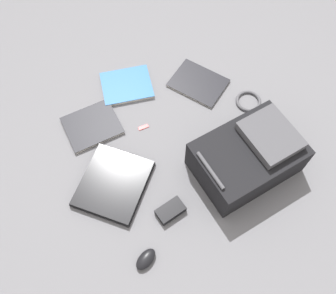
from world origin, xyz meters
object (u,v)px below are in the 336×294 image
object	(u,v)px
power_brick	(170,211)
cable_coil	(248,101)
book_blue	(198,83)
backpack	(248,156)
usb_stick	(143,127)
book_manual	(92,126)
computer_mouse	(146,259)
laptop	(113,183)
book_comic	(127,85)

from	to	relation	value
power_brick	cable_coil	bearing A→B (deg)	-53.29
book_blue	cable_coil	world-z (taller)	cable_coil
backpack	book_blue	bearing A→B (deg)	3.75
cable_coil	usb_stick	size ratio (longest dim) A/B	2.52
book_manual	computer_mouse	xyz separation A→B (m)	(-0.69, -0.06, 0.01)
usb_stick	book_blue	bearing A→B (deg)	-65.16
backpack	power_brick	world-z (taller)	backpack
cable_coil	usb_stick	xyz separation A→B (m)	(0.03, 0.54, -0.00)
book_blue	usb_stick	xyz separation A→B (m)	(-0.16, 0.35, -0.00)
backpack	laptop	distance (m)	0.61
computer_mouse	usb_stick	bearing A→B (deg)	-48.39
book_blue	power_brick	distance (m)	0.71
book_manual	computer_mouse	distance (m)	0.69
power_brick	backpack	bearing A→B (deg)	-75.86
book_blue	power_brick	world-z (taller)	power_brick
cable_coil	usb_stick	world-z (taller)	cable_coil
book_manual	book_blue	distance (m)	0.59
book_comic	book_manual	distance (m)	0.29
laptop	usb_stick	xyz separation A→B (m)	(0.24, -0.21, -0.01)
laptop	book_comic	bearing A→B (deg)	-22.00
book_manual	book_blue	xyz separation A→B (m)	(0.08, -0.58, -0.00)
book_manual	computer_mouse	size ratio (longest dim) A/B	2.83
backpack	laptop	size ratio (longest dim) A/B	1.18
book_blue	cable_coil	xyz separation A→B (m)	(-0.19, -0.20, 0.00)
backpack	power_brick	size ratio (longest dim) A/B	4.12
book_comic	power_brick	world-z (taller)	power_brick
backpack	cable_coil	distance (m)	0.37
laptop	power_brick	bearing A→B (deg)	-135.27
book_comic	usb_stick	distance (m)	0.26
computer_mouse	book_comic	bearing A→B (deg)	-43.10
book_manual	backpack	bearing A→B (deg)	-125.06
backpack	book_manual	world-z (taller)	backpack
computer_mouse	usb_stick	distance (m)	0.63
book_comic	usb_stick	bearing A→B (deg)	-178.03
laptop	power_brick	distance (m)	0.28
book_blue	usb_stick	distance (m)	0.38
backpack	book_manual	size ratio (longest dim) A/B	1.76
computer_mouse	power_brick	xyz separation A→B (m)	(0.16, -0.16, -0.00)
usb_stick	laptop	bearing A→B (deg)	138.77
backpack	computer_mouse	xyz separation A→B (m)	(-0.26, 0.56, -0.08)
laptop	usb_stick	world-z (taller)	laptop
backpack	book_manual	xyz separation A→B (m)	(0.43, 0.61, -0.09)
backpack	usb_stick	world-z (taller)	backpack
book_manual	cable_coil	size ratio (longest dim) A/B	2.20
cable_coil	power_brick	xyz separation A→B (m)	(-0.42, 0.56, 0.01)
book_comic	book_manual	bearing A→B (deg)	128.32
backpack	usb_stick	size ratio (longest dim) A/B	9.73
book_comic	computer_mouse	world-z (taller)	computer_mouse
laptop	computer_mouse	xyz separation A→B (m)	(-0.36, -0.04, 0.00)
book_manual	book_blue	size ratio (longest dim) A/B	0.84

